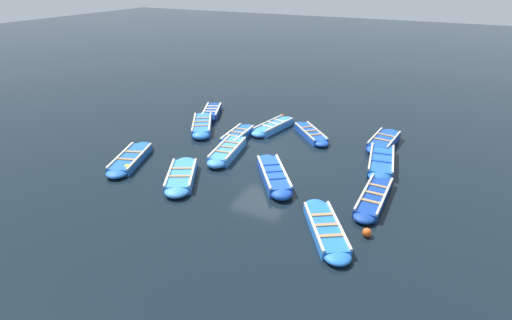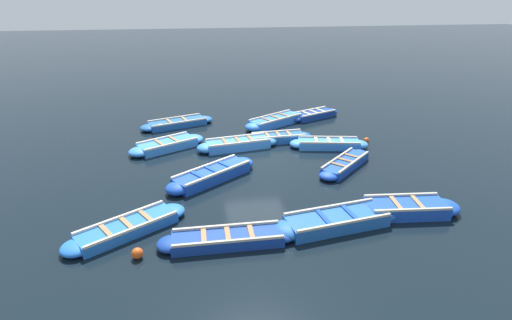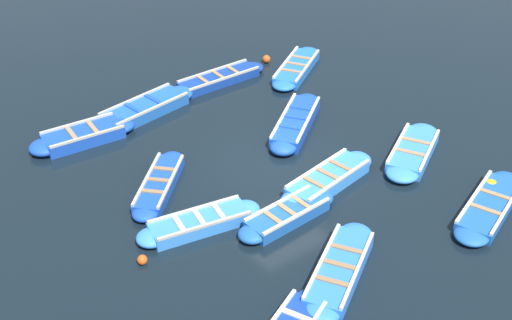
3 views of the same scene
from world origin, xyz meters
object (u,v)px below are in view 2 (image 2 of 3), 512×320
boat_end_of_row (238,144)px  boat_centre (167,145)px  boat_outer_left (314,115)px  boat_broadside (345,164)px  boat_near_quay (127,228)px  buoy_yellow_far (366,140)px  boat_far_corner (336,221)px  boat_tucked (329,144)px  boat_outer_right (212,175)px  boat_mid_row (278,138)px  buoy_white_drifting (137,253)px  boat_inner_gap (177,123)px  boat_bow_out (276,121)px  buoy_orange_near (160,127)px  boat_drifting (228,239)px  boat_stern_in (406,208)px

boat_end_of_row → boat_centre: bearing=172.0°
boat_end_of_row → boat_centre: (-3.02, 0.43, -0.02)m
boat_outer_left → boat_broadside: boat_outer_left is taller
boat_near_quay → buoy_yellow_far: (9.64, 5.77, -0.03)m
boat_far_corner → boat_outer_left: 10.69m
boat_tucked → boat_outer_left: boat_tucked is taller
boat_far_corner → boat_outer_right: boat_outer_right is taller
boat_mid_row → buoy_white_drifting: 9.46m
boat_outer_right → buoy_white_drifting: size_ratio=12.01×
boat_far_corner → boat_inner_gap: bearing=115.3°
boat_far_corner → boat_bow_out: bearing=89.0°
buoy_orange_near → boat_centre: bearing=-79.7°
boat_far_corner → buoy_yellow_far: (3.67, 6.38, -0.06)m
boat_bow_out → boat_outer_right: (-3.56, -5.92, 0.00)m
boat_bow_out → boat_tucked: bearing=-65.1°
boat_tucked → boat_bow_out: bearing=114.9°
boat_tucked → buoy_orange_near: size_ratio=9.90×
boat_drifting → buoy_white_drifting: 2.36m
boat_tucked → boat_outer_left: (0.62, 4.34, -0.01)m
boat_mid_row → boat_broadside: (1.97, -3.23, -0.02)m
boat_mid_row → boat_tucked: bearing=-28.5°
boat_stern_in → boat_outer_right: (-5.74, 3.34, 0.00)m
boat_tucked → boat_stern_in: 5.76m
boat_stern_in → boat_outer_right: 6.64m
boat_near_quay → boat_bow_out: bearing=55.7°
boat_drifting → buoy_yellow_far: size_ratio=14.94×
boat_inner_gap → boat_stern_in: size_ratio=1.11×
boat_broadside → boat_centre: bearing=155.7°
boat_outer_right → boat_mid_row: bearing=47.7°
boat_tucked → boat_outer_right: bearing=-155.3°
boat_tucked → boat_far_corner: bearing=-106.5°
boat_outer_left → boat_outer_right: bearing=-130.8°
boat_drifting → buoy_yellow_far: bearing=44.5°
boat_inner_gap → boat_outer_right: boat_outer_right is taller
boat_outer_left → boat_stern_in: size_ratio=0.93×
boat_broadside → boat_centre: 7.57m
boat_broadside → boat_drifting: boat_drifting is taller
boat_tucked → boat_mid_row: (-2.02, 1.10, -0.00)m
boat_far_corner → buoy_yellow_far: boat_far_corner is taller
boat_inner_gap → boat_mid_row: boat_mid_row is taller
buoy_orange_near → boat_tucked: bearing=-25.1°
boat_inner_gap → boat_centre: boat_centre is taller
boat_outer_left → buoy_orange_near: bearing=-173.7°
boat_outer_right → buoy_orange_near: bearing=110.6°
buoy_yellow_far → boat_far_corner: bearing=-119.9°
boat_centre → boat_drifting: bearing=-75.4°
boat_centre → buoy_white_drifting: (-0.41, -7.70, -0.02)m
boat_broadside → buoy_yellow_far: bearing=52.0°
buoy_orange_near → buoy_white_drifting: (0.04, -10.18, -0.03)m
boat_broadside → buoy_orange_near: bearing=142.7°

